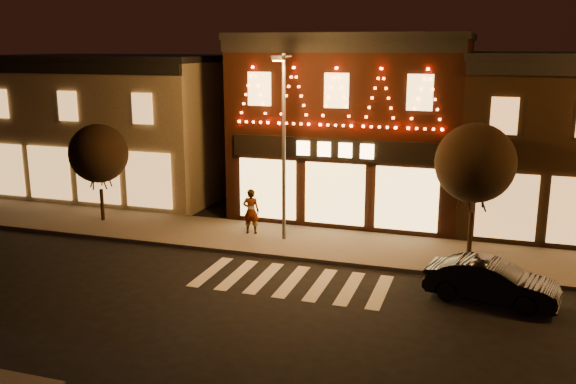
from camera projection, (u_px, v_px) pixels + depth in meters
The scene contains 10 objects.
ground at pixel (248, 332), 17.30m from camera, with size 120.00×120.00×0.00m, color black.
sidewalk_far at pixel (372, 249), 24.09m from camera, with size 44.00×4.00×0.15m, color #47423D.
building_left at pixel (118, 124), 33.32m from camera, with size 12.20×8.28×7.30m.
building_pulp at pixel (356, 124), 29.28m from camera, with size 10.20×8.34×8.30m.
building_right_a at pixel (574, 142), 26.53m from camera, with size 9.20×8.28×7.50m.
streetlamp_mid at pixel (283, 134), 23.97m from camera, with size 0.61×1.68×7.34m.
tree_left at pixel (99, 154), 27.20m from camera, with size 2.58×2.58×4.31m.
tree_right at pixel (475, 163), 22.72m from camera, with size 2.93×2.93×4.91m.
dark_sedan at pixel (491, 282), 19.22m from camera, with size 1.39×3.99×1.32m, color black.
pedestrian at pixel (251, 211), 25.68m from camera, with size 0.69×0.45×1.90m, color gray.
Camera 1 is at (5.97, -14.82, 7.77)m, focal length 38.75 mm.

